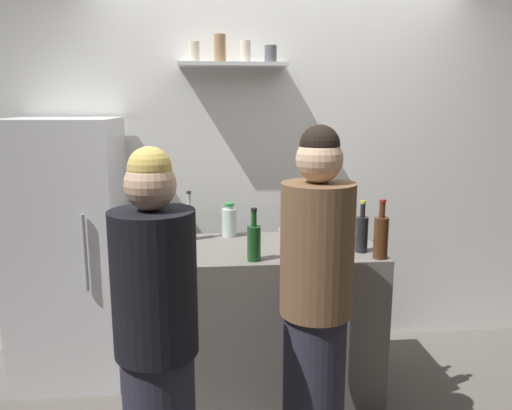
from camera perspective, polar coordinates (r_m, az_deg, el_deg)
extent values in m
cube|color=white|center=(3.62, 2.65, 4.38)|extent=(4.80, 0.10, 2.60)
cube|color=silver|center=(3.41, -2.63, 15.55)|extent=(0.71, 0.22, 0.02)
cylinder|color=beige|center=(3.42, -6.97, 16.77)|extent=(0.07, 0.07, 0.13)
cylinder|color=olive|center=(3.42, -4.09, 17.21)|extent=(0.07, 0.07, 0.18)
cylinder|color=beige|center=(3.43, -1.20, 16.91)|extent=(0.07, 0.07, 0.14)
cylinder|color=#4C4C51|center=(3.44, 1.66, 16.65)|extent=(0.08, 0.08, 0.11)
cube|color=white|center=(3.41, -20.34, -4.87)|extent=(0.66, 0.63, 1.65)
cylinder|color=#99999E|center=(3.03, -18.74, -5.15)|extent=(0.02, 0.02, 0.45)
cube|color=#66605B|center=(3.11, 0.00, -12.94)|extent=(1.41, 0.68, 0.92)
cube|color=gray|center=(3.12, 5.91, -3.46)|extent=(0.34, 0.24, 0.05)
cylinder|color=#B2B2B7|center=(2.73, 6.88, -5.01)|extent=(0.10, 0.10, 0.11)
cylinder|color=silver|center=(2.72, 6.88, -3.75)|extent=(0.02, 0.01, 0.17)
cylinder|color=silver|center=(2.72, 6.93, -3.88)|extent=(0.03, 0.02, 0.15)
cylinder|color=silver|center=(2.72, 6.96, -3.66)|extent=(0.01, 0.01, 0.17)
cylinder|color=silver|center=(2.70, 7.08, -3.79)|extent=(0.02, 0.01, 0.17)
cylinder|color=black|center=(2.89, 11.85, -3.29)|extent=(0.07, 0.07, 0.20)
cylinder|color=black|center=(2.86, 11.96, -0.61)|extent=(0.03, 0.03, 0.08)
cylinder|color=gold|center=(2.85, 12.00, 0.30)|extent=(0.03, 0.03, 0.02)
cylinder|color=#19471E|center=(2.68, -0.23, -4.37)|extent=(0.07, 0.07, 0.19)
cylinder|color=#19471E|center=(2.65, -0.23, -1.57)|extent=(0.03, 0.03, 0.08)
cylinder|color=black|center=(2.64, -0.23, -0.53)|extent=(0.03, 0.03, 0.02)
cylinder|color=#B2BFB2|center=(3.11, -7.53, -2.01)|extent=(0.07, 0.07, 0.21)
cylinder|color=#B2BFB2|center=(3.08, -7.60, 0.59)|extent=(0.03, 0.03, 0.08)
cylinder|color=#333333|center=(3.07, -7.63, 1.43)|extent=(0.03, 0.03, 0.02)
cylinder|color=#472814|center=(2.79, 13.92, -3.64)|extent=(0.08, 0.08, 0.23)
cylinder|color=#472814|center=(2.76, 14.07, -0.56)|extent=(0.03, 0.03, 0.08)
cylinder|color=maroon|center=(2.75, 14.12, 0.44)|extent=(0.04, 0.04, 0.02)
cylinder|color=silver|center=(3.17, -3.03, -1.99)|extent=(0.09, 0.09, 0.17)
cylinder|color=silver|center=(3.15, -3.05, -0.26)|extent=(0.05, 0.05, 0.02)
cylinder|color=#268C3F|center=(3.15, -3.06, 0.07)|extent=(0.06, 0.06, 0.02)
cylinder|color=black|center=(2.07, -11.41, -8.62)|extent=(0.34, 0.34, 0.59)
sphere|color=#D8AD8C|center=(1.97, -11.86, 2.28)|extent=(0.20, 0.20, 0.20)
sphere|color=#D8B759|center=(1.96, -11.93, 4.02)|extent=(0.17, 0.17, 0.17)
cylinder|color=#262633|center=(2.62, 6.53, -19.81)|extent=(0.30, 0.30, 0.78)
cylinder|color=brown|center=(2.33, 6.92, -5.00)|extent=(0.34, 0.34, 0.62)
sphere|color=#D8AD8C|center=(2.25, 7.17, 5.14)|extent=(0.21, 0.21, 0.21)
sphere|color=black|center=(2.25, 7.21, 6.75)|extent=(0.18, 0.18, 0.18)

